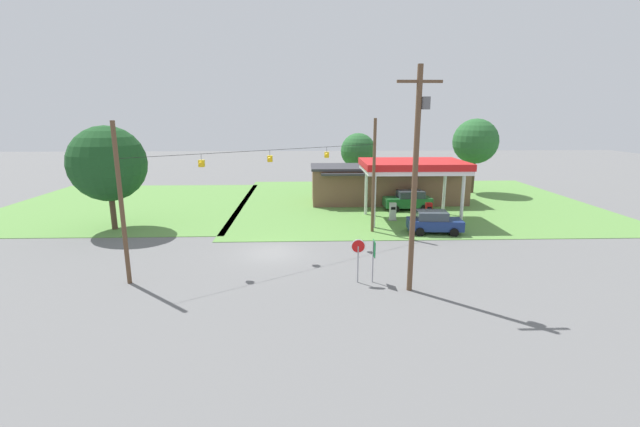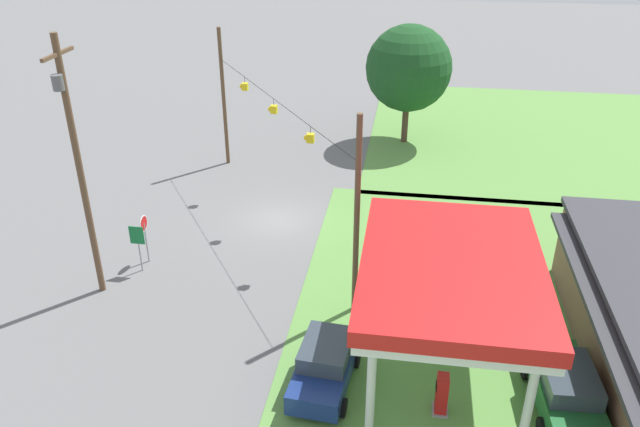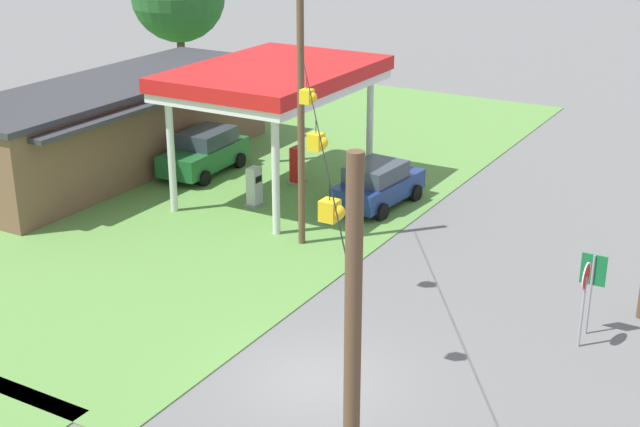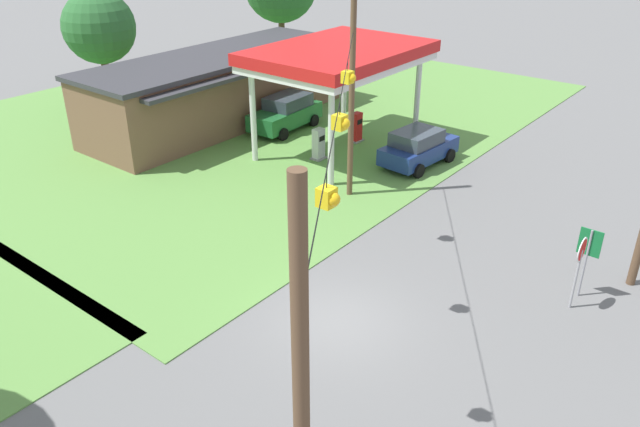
% 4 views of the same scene
% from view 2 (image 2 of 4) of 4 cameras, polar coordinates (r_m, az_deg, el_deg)
% --- Properties ---
extents(ground_plane, '(160.00, 160.00, 0.00)m').
position_cam_2_polar(ground_plane, '(34.36, -3.88, -0.63)').
color(ground_plane, slate).
extents(grass_verge_opposite_corner, '(24.00, 24.00, 0.04)m').
position_cam_2_polar(grass_verge_opposite_corner, '(49.17, 19.04, 6.78)').
color(grass_verge_opposite_corner, '#5B8E42').
rests_on(grass_verge_opposite_corner, ground).
extents(gas_station_canopy, '(8.65, 6.06, 5.24)m').
position_cam_2_polar(gas_station_canopy, '(21.47, 11.91, -5.34)').
color(gas_station_canopy, silver).
rests_on(gas_station_canopy, ground).
extents(fuel_pump_near, '(0.71, 0.56, 1.58)m').
position_cam_2_polar(fuel_pump_near, '(25.04, 10.91, -11.05)').
color(fuel_pump_near, gray).
rests_on(fuel_pump_near, ground).
extents(fuel_pump_far, '(0.71, 0.56, 1.58)m').
position_cam_2_polar(fuel_pump_far, '(22.63, 11.05, -16.00)').
color(fuel_pump_far, gray).
rests_on(fuel_pump_far, ground).
extents(car_at_pumps_front, '(4.31, 2.38, 1.78)m').
position_cam_2_polar(car_at_pumps_front, '(23.16, 0.47, -13.63)').
color(car_at_pumps_front, navy).
rests_on(car_at_pumps_front, ground).
extents(car_at_pumps_rear, '(4.60, 2.31, 1.89)m').
position_cam_2_polar(car_at_pumps_rear, '(23.76, 21.44, -14.53)').
color(car_at_pumps_rear, '#1E602D').
rests_on(car_at_pumps_rear, ground).
extents(stop_sign_roadside, '(0.80, 0.08, 2.50)m').
position_cam_2_polar(stop_sign_roadside, '(30.84, -15.76, -1.35)').
color(stop_sign_roadside, '#99999E').
rests_on(stop_sign_roadside, ground).
extents(route_sign, '(0.10, 0.70, 2.40)m').
position_cam_2_polar(route_sign, '(30.20, -16.35, -2.30)').
color(route_sign, gray).
rests_on(route_sign, ground).
extents(utility_pole_main, '(2.20, 0.44, 11.46)m').
position_cam_2_polar(utility_pole_main, '(27.33, -21.29, 4.56)').
color(utility_pole_main, brown).
rests_on(utility_pole_main, ground).
extents(signal_span_gantry, '(15.30, 10.24, 8.83)m').
position_cam_2_polar(signal_span_gantry, '(32.41, -4.15, 6.78)').
color(signal_span_gantry, brown).
rests_on(signal_span_gantry, ground).
extents(tree_west_verge, '(5.90, 5.90, 8.29)m').
position_cam_2_polar(tree_west_verge, '(44.12, 8.10, 13.00)').
color(tree_west_verge, '#4C3828').
rests_on(tree_west_verge, ground).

